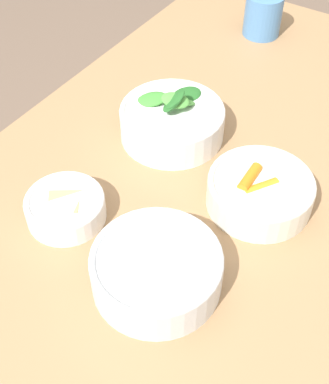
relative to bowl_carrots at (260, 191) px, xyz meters
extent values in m
plane|color=brown|center=(-0.02, -0.09, -0.79)|extent=(10.00, 10.00, 0.00)
cube|color=#99724C|center=(-0.02, -0.09, -0.04)|extent=(1.27, 0.79, 0.03)
cube|color=olive|center=(-0.59, -0.42, -0.42)|extent=(0.06, 0.06, 0.73)
cylinder|color=silver|center=(0.00, 0.00, 0.00)|extent=(0.17, 0.17, 0.05)
torus|color=silver|center=(0.00, 0.00, 0.02)|extent=(0.17, 0.17, 0.01)
cylinder|color=orange|center=(-0.02, 0.03, 0.01)|extent=(0.06, 0.04, 0.02)
cylinder|color=orange|center=(0.01, 0.00, 0.01)|extent=(0.06, 0.05, 0.02)
cylinder|color=orange|center=(0.01, 0.01, 0.01)|extent=(0.04, 0.05, 0.02)
cylinder|color=orange|center=(0.00, -0.02, 0.02)|extent=(0.06, 0.02, 0.02)
cylinder|color=white|center=(-0.07, -0.21, 0.00)|extent=(0.19, 0.19, 0.06)
torus|color=white|center=(-0.07, -0.21, 0.03)|extent=(0.19, 0.19, 0.01)
ellipsoid|color=#3D8433|center=(-0.07, -0.25, 0.03)|extent=(0.06, 0.07, 0.03)
ellipsoid|color=#4C933D|center=(-0.07, -0.20, 0.05)|extent=(0.05, 0.06, 0.03)
ellipsoid|color=#235B23|center=(-0.07, -0.21, 0.05)|extent=(0.07, 0.05, 0.04)
ellipsoid|color=#4C933D|center=(-0.09, -0.20, 0.04)|extent=(0.05, 0.05, 0.04)
ellipsoid|color=#235B23|center=(-0.12, -0.21, 0.03)|extent=(0.07, 0.06, 0.03)
ellipsoid|color=#235B23|center=(-0.06, -0.20, 0.05)|extent=(0.06, 0.04, 0.04)
cylinder|color=silver|center=(0.22, -0.05, 0.00)|extent=(0.18, 0.18, 0.06)
torus|color=silver|center=(0.22, -0.05, 0.03)|extent=(0.18, 0.18, 0.01)
cylinder|color=#9E6B4C|center=(0.22, -0.05, -0.01)|extent=(0.17, 0.17, 0.03)
ellipsoid|color=#8E5B3D|center=(0.27, -0.11, 0.01)|extent=(0.01, 0.01, 0.01)
ellipsoid|color=#8E5B3D|center=(0.19, -0.09, 0.01)|extent=(0.01, 0.01, 0.01)
ellipsoid|color=#8E5B3D|center=(0.25, -0.05, 0.01)|extent=(0.01, 0.01, 0.01)
ellipsoid|color=#8E5B3D|center=(0.18, -0.06, 0.02)|extent=(0.01, 0.01, 0.01)
ellipsoid|color=#A36B4C|center=(0.16, -0.08, 0.02)|extent=(0.01, 0.01, 0.01)
ellipsoid|color=#8E5B3D|center=(0.20, -0.01, 0.01)|extent=(0.01, 0.01, 0.01)
ellipsoid|color=#AD7551|center=(0.17, -0.10, 0.01)|extent=(0.01, 0.01, 0.01)
ellipsoid|color=#8E5B3D|center=(0.15, -0.05, 0.01)|extent=(0.01, 0.01, 0.01)
ellipsoid|color=#8E5B3D|center=(0.24, -0.02, 0.02)|extent=(0.01, 0.01, 0.01)
ellipsoid|color=#AD7551|center=(0.25, -0.09, 0.01)|extent=(0.01, 0.01, 0.01)
ellipsoid|color=#8E5B3D|center=(0.22, 0.02, 0.01)|extent=(0.01, 0.01, 0.01)
ellipsoid|color=#AD7551|center=(0.26, -0.01, 0.01)|extent=(0.01, 0.01, 0.01)
ellipsoid|color=#A36B4C|center=(0.20, -0.11, 0.02)|extent=(0.01, 0.01, 0.01)
ellipsoid|color=#8E5B3D|center=(0.22, -0.08, 0.01)|extent=(0.01, 0.01, 0.01)
ellipsoid|color=#A36B4C|center=(0.26, -0.01, 0.01)|extent=(0.01, 0.01, 0.01)
cylinder|color=tan|center=(0.16, -0.05, 0.02)|extent=(0.02, 0.02, 0.01)
cylinder|color=#E0A88E|center=(0.25, -0.12, 0.02)|extent=(0.03, 0.03, 0.01)
cylinder|color=#E0A88E|center=(0.27, -0.08, 0.02)|extent=(0.02, 0.02, 0.01)
cylinder|color=#E0A88E|center=(0.28, -0.06, 0.02)|extent=(0.03, 0.03, 0.01)
cylinder|color=#E0A88E|center=(0.21, -0.12, 0.02)|extent=(0.02, 0.02, 0.01)
cylinder|color=white|center=(0.19, -0.24, -0.01)|extent=(0.13, 0.13, 0.04)
torus|color=white|center=(0.19, -0.24, 0.01)|extent=(0.13, 0.13, 0.01)
cube|color=tan|center=(0.19, -0.25, 0.00)|extent=(0.06, 0.05, 0.02)
cube|color=tan|center=(0.19, -0.24, 0.00)|extent=(0.07, 0.07, 0.02)
cube|color=tan|center=(0.19, -0.24, 0.00)|extent=(0.07, 0.07, 0.02)
cylinder|color=#4C7FB7|center=(-0.48, -0.23, 0.02)|extent=(0.08, 0.08, 0.09)
camera|label=1|loc=(0.57, 0.19, 0.61)|focal=50.00mm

